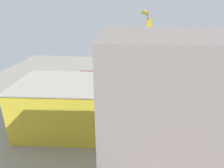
{
  "coord_description": "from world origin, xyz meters",
  "views": [
    {
      "loc": [
        -14.78,
        88.55,
        40.87
      ],
      "look_at": [
        -4.31,
        3.12,
        6.58
      ],
      "focal_mm": 31.77,
      "sensor_mm": 36.0,
      "label": 1
    }
  ],
  "objects": [
    {
      "name": "traffic_light",
      "position": [
        -4.63,
        9.02,
        4.14
      ],
      "size": [
        0.5,
        0.36,
        6.23
      ],
      "color": "#333333",
      "rests_on": "ground"
    },
    {
      "name": "box_truck_0",
      "position": [
        12.72,
        13.56,
        1.79
      ],
      "size": [
        9.37,
        3.6,
        3.67
      ],
      "color": "black",
      "rests_on": "ground"
    },
    {
      "name": "street_tree_4",
      "position": [
        13.11,
        -0.7,
        5.31
      ],
      "size": [
        5.27,
        5.27,
        7.98
      ],
      "color": "brown",
      "rests_on": "ground"
    },
    {
      "name": "parked_car_5",
      "position": [
        27.04,
        7.96,
        0.74
      ],
      "size": [
        4.25,
        2.2,
        1.65
      ],
      "color": "black",
      "rests_on": "ground"
    },
    {
      "name": "parked_car_3",
      "position": [
        10.32,
        8.52,
        0.77
      ],
      "size": [
        4.61,
        2.2,
        1.75
      ],
      "color": "black",
      "rests_on": "ground"
    },
    {
      "name": "construction_roof_slab",
      "position": [
        4.88,
        29.75,
        17.1
      ],
      "size": [
        40.4,
        25.86,
        0.4
      ],
      "primitive_type": "cube",
      "rotation": [
        0.0,
        0.0,
        0.07
      ],
      "color": "#ADA89E",
      "rests_on": "construction_building"
    },
    {
      "name": "parked_car_2",
      "position": [
        2.55,
        8.56,
        0.71
      ],
      "size": [
        4.29,
        1.99,
        1.6
      ],
      "color": "black",
      "rests_on": "ground"
    },
    {
      "name": "street_tree_3",
      "position": [
        -22.67,
        -0.83,
        4.55
      ],
      "size": [
        4.55,
        4.55,
        6.85
      ],
      "color": "brown",
      "rests_on": "ground"
    },
    {
      "name": "platform_canopy_near",
      "position": [
        7.47,
        -12.28,
        3.77
      ],
      "size": [
        66.64,
        9.46,
        4.02
      ],
      "color": "#C63D2D",
      "rests_on": "ground"
    },
    {
      "name": "street_tree_0",
      "position": [
        -7.18,
        -0.07,
        5.53
      ],
      "size": [
        4.94,
        4.94,
        8.03
      ],
      "color": "brown",
      "rests_on": "ground"
    },
    {
      "name": "parked_car_1",
      "position": [
        -5.66,
        8.75,
        0.74
      ],
      "size": [
        4.72,
        2.19,
        1.65
      ],
      "color": "black",
      "rests_on": "ground"
    },
    {
      "name": "parked_car_4",
      "position": [
        18.48,
        7.79,
        0.79
      ],
      "size": [
        4.56,
        2.09,
        1.78
      ],
      "color": "black",
      "rests_on": "ground"
    },
    {
      "name": "tower_crane",
      "position": [
        -18.18,
        22.23,
        23.62
      ],
      "size": [
        3.89,
        29.35,
        39.4
      ],
      "color": "gray",
      "rests_on": "ground"
    },
    {
      "name": "platform_canopy_far",
      "position": [
        14.5,
        -18.31,
        4.19
      ],
      "size": [
        51.03,
        7.77,
        4.43
      ],
      "color": "#C63D2D",
      "rests_on": "ground"
    },
    {
      "name": "street_tree_2",
      "position": [
        25.18,
        0.65,
        4.7
      ],
      "size": [
        6.05,
        6.05,
        7.73
      ],
      "color": "brown",
      "rests_on": "ground"
    },
    {
      "name": "parked_car_7",
      "position": [
        42.95,
        7.99,
        0.81
      ],
      "size": [
        4.2,
        1.85,
        1.82
      ],
      "color": "black",
      "rests_on": "ground"
    },
    {
      "name": "parked_car_0",
      "position": [
        -14.69,
        8.17,
        0.71
      ],
      "size": [
        4.95,
        2.31,
        1.58
      ],
      "color": "black",
      "rests_on": "ground"
    },
    {
      "name": "parked_car_6",
      "position": [
        35.11,
        8.18,
        0.79
      ],
      "size": [
        4.58,
        2.32,
        1.78
      ],
      "color": "black",
      "rests_on": "ground"
    },
    {
      "name": "rail_bed",
      "position": [
        0.0,
        -20.52,
        0.0
      ],
      "size": [
        92.37,
        20.45,
        0.01
      ],
      "primitive_type": "cube",
      "rotation": [
        0.0,
        0.0,
        0.07
      ],
      "color": "#5B544C",
      "rests_on": "ground"
    },
    {
      "name": "street_asphalt",
      "position": [
        0.0,
        4.74,
        0.0
      ],
      "size": [
        92.01,
        15.48,
        0.01
      ],
      "primitive_type": "cube",
      "rotation": [
        0.0,
        0.0,
        0.07
      ],
      "color": "#38383D",
      "rests_on": "ground"
    },
    {
      "name": "ground_plane",
      "position": [
        0.0,
        0.0,
        0.0
      ],
      "size": [
        146.57,
        146.57,
        0.0
      ],
      "primitive_type": "plane",
      "color": "gray",
      "rests_on": "ground"
    },
    {
      "name": "street_tree_1",
      "position": [
        30.5,
        -0.21,
        5.47
      ],
      "size": [
        5.98,
        5.98,
        8.48
      ],
      "color": "brown",
      "rests_on": "ground"
    },
    {
      "name": "box_truck_1",
      "position": [
        -8.1,
        14.16,
        1.7
      ],
      "size": [
        8.95,
        3.84,
        3.43
      ],
      "color": "black",
      "rests_on": "ground"
    },
    {
      "name": "freight_coach_far",
      "position": [
        7.44,
        -17.53,
        3.09
      ],
      "size": [
        19.48,
        4.44,
        5.91
      ],
      "color": "black",
      "rests_on": "ground"
    },
    {
      "name": "track_rails",
      "position": [
        0.0,
        -20.52,
        0.18
      ],
      "size": [
        91.38,
        14.04,
        0.12
      ],
      "color": "#9E9EA8",
      "rests_on": "ground"
    },
    {
      "name": "locomotive",
      "position": [
        -17.44,
        -23.52,
        1.7
      ],
      "size": [
        16.04,
        3.58,
        4.85
      ],
      "color": "black",
      "rests_on": "ground"
    },
    {
      "name": "construction_building",
      "position": [
        4.88,
        29.75,
        8.45
      ],
      "size": [
        39.76,
        25.22,
        16.9
      ],
      "primitive_type": "cube",
      "rotation": [
        0.0,
        0.0,
        0.07
      ],
      "color": "yellow",
      "rests_on": "ground"
    },
    {
      "name": "passenger_coach",
      "position": [
        -39.52,
        -23.51,
        3.11
      ],
      "size": [
        16.45,
        4.02,
        5.91
      ],
      "color": "black",
      "rests_on": "ground"
    }
  ]
}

